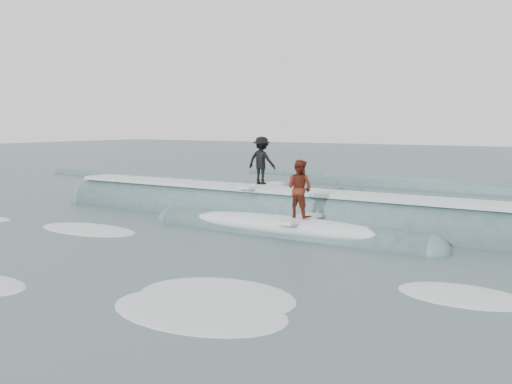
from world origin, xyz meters
The scene contains 6 objects.
ground centered at (0.00, 0.00, 0.00)m, with size 160.00×160.00×0.00m, color #3B5357.
breaking_wave centered at (0.28, 5.58, 0.05)m, with size 20.34×3.87×2.18m.
surfer_black centered at (-0.40, 5.91, 2.03)m, with size 1.11×2.06×1.79m.
surfer_red centered at (2.32, 3.71, 1.38)m, with size 0.92×2.00×1.83m.
whitewater centered at (1.30, -1.47, 0.00)m, with size 18.39×7.47×0.10m.
far_swells centered at (-1.12, 17.65, 0.00)m, with size 38.97×8.65×0.80m.
Camera 1 is at (10.40, -11.20, 3.41)m, focal length 40.00 mm.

